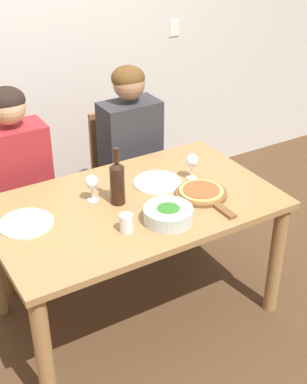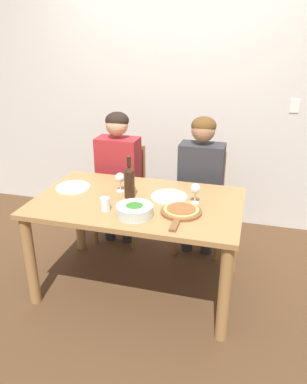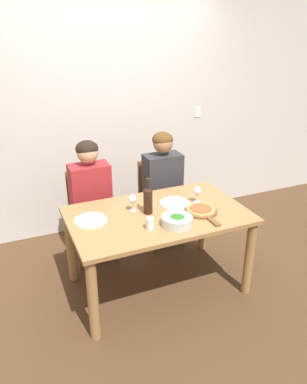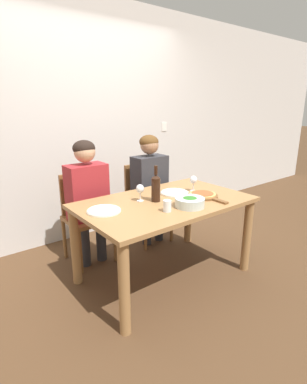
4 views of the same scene
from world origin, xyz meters
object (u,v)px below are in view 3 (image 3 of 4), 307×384
(person_man, at_px, (163,179))
(pizza_on_board, at_px, (201,211))
(person_woman, at_px, (91,191))
(wine_bottle, at_px, (148,199))
(broccoli_bowl, at_px, (177,221))
(dinner_plate_left, at_px, (91,220))
(chair_right, at_px, (159,198))
(wine_glass_right, at_px, (197,192))
(water_tumbler, at_px, (150,224))
(dinner_plate_right, at_px, (175,203))
(chair_left, at_px, (90,210))
(wine_glass_left, at_px, (133,200))

(person_man, bearing_deg, pizza_on_board, -90.78)
(person_woman, height_order, wine_bottle, person_woman)
(person_woman, relative_size, broccoli_bowl, 5.03)
(dinner_plate_left, bearing_deg, chair_right, 37.24)
(wine_bottle, bearing_deg, chair_right, 59.88)
(person_woman, distance_m, wine_bottle, 0.73)
(broccoli_bowl, bearing_deg, wine_glass_right, 41.22)
(person_woman, distance_m, water_tumbler, 0.93)
(person_man, height_order, broccoli_bowl, person_man)
(person_man, bearing_deg, chair_right, 90.00)
(dinner_plate_right, bearing_deg, person_man, 75.39)
(dinner_plate_right, bearing_deg, wine_glass_right, -12.80)
(person_man, distance_m, water_tumbler, 1.03)
(person_woman, bearing_deg, chair_right, 7.96)
(person_man, bearing_deg, water_tumbler, -120.23)
(chair_left, xyz_separation_m, dinner_plate_left, (-0.15, -0.70, 0.26))
(chair_left, height_order, dinner_plate_right, chair_left)
(dinner_plate_right, xyz_separation_m, water_tumbler, (-0.37, -0.32, 0.04))
(chair_left, bearing_deg, dinner_plate_left, -102.35)
(dinner_plate_left, bearing_deg, wine_glass_left, 5.86)
(pizza_on_board, xyz_separation_m, wine_glass_right, (0.06, 0.19, 0.09))
(wine_bottle, relative_size, dinner_plate_left, 1.17)
(person_man, height_order, wine_bottle, person_man)
(person_woman, relative_size, pizza_on_board, 2.94)
(chair_left, distance_m, dinner_plate_left, 0.76)
(dinner_plate_left, height_order, pizza_on_board, pizza_on_board)
(chair_right, height_order, wine_glass_right, wine_glass_right)
(pizza_on_board, bearing_deg, broccoli_bowl, -157.99)
(wine_bottle, height_order, wine_glass_left, wine_bottle)
(person_man, bearing_deg, chair_left, 172.04)
(wine_glass_right, distance_m, water_tumbler, 0.64)
(broccoli_bowl, xyz_separation_m, wine_glass_right, (0.35, 0.31, 0.07))
(pizza_on_board, bearing_deg, dinner_plate_left, 166.65)
(water_tumbler, bearing_deg, wine_glass_right, 26.01)
(dinner_plate_left, bearing_deg, water_tumbler, -37.37)
(dinner_plate_left, relative_size, wine_glass_left, 1.78)
(dinner_plate_left, height_order, wine_glass_left, wine_glass_left)
(person_woman, height_order, wine_glass_right, person_woman)
(person_man, height_order, wine_glass_right, person_man)
(wine_bottle, height_order, dinner_plate_right, wine_bottle)
(chair_left, height_order, chair_right, same)
(pizza_on_board, bearing_deg, dinner_plate_right, 120.19)
(wine_bottle, xyz_separation_m, wine_glass_right, (0.48, 0.02, -0.02))
(person_woman, height_order, pizza_on_board, person_woman)
(dinner_plate_right, bearing_deg, water_tumbler, -138.96)
(dinner_plate_left, xyz_separation_m, pizza_on_board, (0.91, -0.21, 0.01))
(chair_right, height_order, broccoli_bowl, chair_right)
(chair_left, relative_size, wine_glass_left, 5.89)
(person_woman, bearing_deg, wine_bottle, -62.47)
(chair_left, distance_m, person_man, 0.81)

